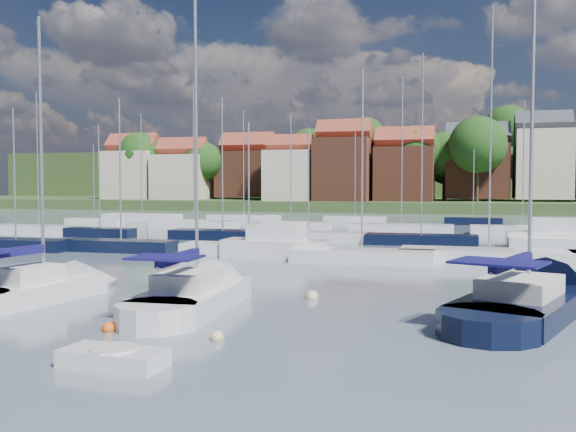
% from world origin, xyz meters
% --- Properties ---
extents(ground, '(260.00, 260.00, 0.00)m').
position_xyz_m(ground, '(0.00, 40.00, 0.00)').
color(ground, '#4D5E69').
rests_on(ground, ground).
extents(sailboat_left, '(3.97, 9.68, 12.89)m').
position_xyz_m(sailboat_left, '(-10.47, 3.18, 0.37)').
color(sailboat_left, silver).
rests_on(sailboat_left, ground).
extents(sailboat_centre, '(3.32, 10.91, 14.71)m').
position_xyz_m(sailboat_centre, '(-3.67, 3.72, 0.36)').
color(sailboat_centre, silver).
rests_on(sailboat_centre, ground).
extents(sailboat_navy, '(7.58, 13.16, 17.64)m').
position_xyz_m(sailboat_navy, '(9.46, 6.01, 0.35)').
color(sailboat_navy, black).
rests_on(sailboat_navy, ground).
extents(tender, '(2.92, 1.50, 0.61)m').
position_xyz_m(tender, '(-2.48, -5.42, 0.24)').
color(tender, silver).
rests_on(tender, ground).
extents(buoy_c, '(0.46, 0.46, 0.46)m').
position_xyz_m(buoy_c, '(-4.78, -1.81, 0.00)').
color(buoy_c, '#D85914').
rests_on(buoy_c, ground).
extents(buoy_d, '(0.44, 0.44, 0.44)m').
position_xyz_m(buoy_d, '(-0.83, -2.00, 0.00)').
color(buoy_d, beige).
rests_on(buoy_d, ground).
extents(buoy_e, '(0.53, 0.53, 0.53)m').
position_xyz_m(buoy_e, '(0.43, 5.86, 0.00)').
color(buoy_e, beige).
rests_on(buoy_e, ground).
extents(marina_field, '(79.62, 41.41, 15.93)m').
position_xyz_m(marina_field, '(1.91, 35.15, 0.43)').
color(marina_field, silver).
rests_on(marina_field, ground).
extents(far_shore_town, '(212.46, 90.00, 22.27)m').
position_xyz_m(far_shore_town, '(2.23, 132.67, 4.61)').
color(far_shore_town, '#3E4E27').
rests_on(far_shore_town, ground).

